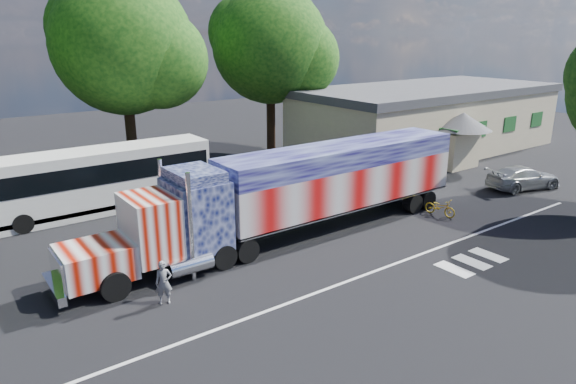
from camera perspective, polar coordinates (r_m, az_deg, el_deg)
ground at (r=23.48m, az=4.35°, el=-6.19°), size 100.00×100.00×0.00m
lane_markings at (r=22.22m, az=14.14°, el=-8.10°), size 30.00×2.67×0.01m
semi_truck at (r=24.17m, az=1.45°, el=0.26°), size 20.58×3.25×4.39m
coach_bus at (r=29.62m, az=-19.82°, el=1.41°), size 11.66×2.71×3.39m
hall_building at (r=44.04m, az=15.22°, el=7.91°), size 22.40×12.80×5.20m
parked_car at (r=35.20m, az=24.67°, el=1.47°), size 5.19×3.23×1.40m
woman at (r=19.09m, az=-13.64°, el=-9.76°), size 0.70×0.59×1.62m
bicycle at (r=28.45m, az=16.53°, el=-1.63°), size 0.88×1.83×0.92m
tree_n_mid at (r=36.12m, az=-17.59°, el=15.31°), size 9.56×9.10×13.18m
tree_ne_a at (r=41.35m, az=-1.76°, el=15.91°), size 9.43×8.98×12.90m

